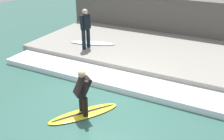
{
  "coord_description": "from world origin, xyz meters",
  "views": [
    {
      "loc": [
        -5.65,
        -3.3,
        4.18
      ],
      "look_at": [
        0.78,
        0.0,
        0.7
      ],
      "focal_mm": 42.0,
      "sensor_mm": 36.0,
      "label": 1
    }
  ],
  "objects": [
    {
      "name": "surfboard_riding",
      "position": [
        -0.76,
        0.07,
        0.03
      ],
      "size": [
        1.89,
        1.55,
        0.07
      ],
      "color": "yellow",
      "rests_on": "ground_plane"
    },
    {
      "name": "back_wall",
      "position": [
        6.5,
        0.0,
        0.98
      ],
      "size": [
        0.5,
        10.02,
        1.97
      ],
      "primitive_type": "cube",
      "color": "#544F49",
      "rests_on": "ground_plane"
    },
    {
      "name": "concrete_ledge",
      "position": [
        4.05,
        0.0,
        0.18
      ],
      "size": [
        4.4,
        9.54,
        0.36
      ],
      "primitive_type": "cube",
      "color": "gray",
      "rests_on": "ground_plane"
    },
    {
      "name": "wave_foam_crest",
      "position": [
        1.27,
        0.0,
        0.1
      ],
      "size": [
        1.15,
        9.06,
        0.2
      ],
      "primitive_type": "cube",
      "color": "silver",
      "rests_on": "ground_plane"
    },
    {
      "name": "surfboard_waiting_near",
      "position": [
        3.36,
        2.24,
        0.39
      ],
      "size": [
        1.05,
        1.98,
        0.06
      ],
      "color": "silver",
      "rests_on": "concrete_ledge"
    },
    {
      "name": "surfer_waiting_near",
      "position": [
        2.79,
        2.2,
        1.26
      ],
      "size": [
        0.54,
        0.29,
        1.6
      ],
      "color": "black",
      "rests_on": "concrete_ledge"
    },
    {
      "name": "ground_plane",
      "position": [
        0.0,
        0.0,
        0.0
      ],
      "size": [
        28.0,
        28.0,
        0.0
      ],
      "primitive_type": "plane",
      "color": "#2D564C"
    },
    {
      "name": "surfer_riding",
      "position": [
        -0.76,
        0.07,
        0.77
      ],
      "size": [
        0.56,
        0.54,
        1.29
      ],
      "color": "black",
      "rests_on": "surfboard_riding"
    }
  ]
}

